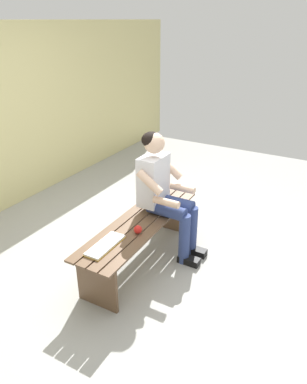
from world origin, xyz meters
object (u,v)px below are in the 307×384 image
object	(u,v)px
bench_near	(140,232)
person_seated	(164,190)
apple	(138,229)
book_open	(105,245)

from	to	relation	value
bench_near	person_seated	xyz separation A→B (m)	(-0.30, 0.10, 0.35)
bench_near	apple	world-z (taller)	apple
bench_near	person_seated	distance (m)	0.47
apple	book_open	bearing A→B (deg)	-22.38
bench_near	book_open	xyz separation A→B (m)	(0.51, -0.04, 0.12)
apple	book_open	distance (m)	0.35
person_seated	book_open	bearing A→B (deg)	-9.81
bench_near	book_open	distance (m)	0.52
person_seated	bench_near	bearing A→B (deg)	-18.84
person_seated	apple	xyz separation A→B (m)	(0.49, -0.01, -0.20)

